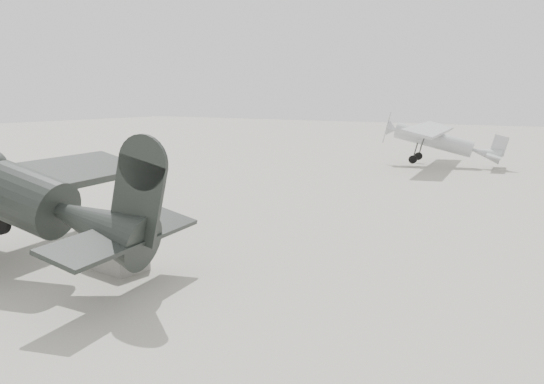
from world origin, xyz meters
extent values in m
plane|color=gray|center=(0.00, 0.00, 0.00)|extent=(160.00, 160.00, 0.00)
cone|color=black|center=(-1.67, -3.25, 2.43)|extent=(3.07, 1.87, 1.44)
cube|color=black|center=(-0.79, -3.11, 2.48)|extent=(1.93, 4.79, 0.11)
cube|color=black|center=(-0.63, -3.08, 3.42)|extent=(1.33, 0.32, 1.99)
cylinder|color=black|center=(-6.72, -2.53, 0.47)|extent=(0.77, 0.29, 0.75)
cylinder|color=#333333|center=(-6.72, -2.53, 1.21)|extent=(0.14, 0.14, 1.55)
cylinder|color=black|center=(-0.52, -3.07, 1.95)|extent=(0.25, 0.13, 0.24)
cylinder|color=#9C9FA1|center=(-1.24, 24.87, 1.81)|extent=(5.33, 1.76, 1.11)
cone|color=#9C9FA1|center=(2.26, 25.32, 1.81)|extent=(1.92, 1.23, 1.01)
cone|color=#9C9FA1|center=(-4.13, 24.51, 1.81)|extent=(0.73, 1.11, 1.05)
cube|color=#9C9FA1|center=(-4.53, 24.46, 1.81)|extent=(0.07, 0.15, 2.21)
cube|color=#9C9FA1|center=(-1.64, 24.82, 2.43)|extent=(3.29, 11.22, 0.18)
cube|color=#9C9FA1|center=(2.76, 25.38, 1.86)|extent=(1.33, 3.51, 0.08)
cube|color=#9C9FA1|center=(2.86, 25.39, 2.51)|extent=(0.91, 0.19, 1.31)
cylinder|color=black|center=(-1.90, 23.67, 0.28)|extent=(0.58, 0.21, 0.56)
cylinder|color=black|center=(-2.17, 25.87, 0.28)|extent=(0.58, 0.21, 0.56)
cylinder|color=#333333|center=(-1.90, 23.67, 0.85)|extent=(0.10, 0.10, 1.21)
cylinder|color=#333333|center=(-2.17, 25.87, 0.85)|extent=(0.10, 0.10, 1.21)
cylinder|color=black|center=(2.96, 25.41, 1.51)|extent=(0.19, 0.09, 0.18)
cube|color=slate|center=(-2.54, -2.00, 0.41)|extent=(1.71, 1.16, 0.81)
camera|label=1|loc=(8.71, -11.75, 4.80)|focal=35.00mm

